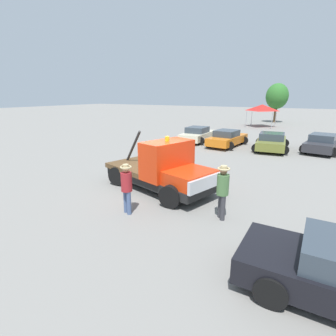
{
  "coord_description": "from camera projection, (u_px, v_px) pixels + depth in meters",
  "views": [
    {
      "loc": [
        5.88,
        -9.48,
        4.13
      ],
      "look_at": [
        0.5,
        0.0,
        1.05
      ],
      "focal_mm": 28.0,
      "sensor_mm": 36.0,
      "label": 1
    }
  ],
  "objects": [
    {
      "name": "ground_plane",
      "position": [
        158.0,
        189.0,
        11.86
      ],
      "size": [
        160.0,
        160.0,
        0.0
      ],
      "primitive_type": "plane",
      "color": "gray"
    },
    {
      "name": "tow_truck",
      "position": [
        163.0,
        170.0,
        11.36
      ],
      "size": [
        5.75,
        3.54,
        2.51
      ],
      "rotation": [
        0.0,
        0.0,
        -0.29
      ],
      "color": "black",
      "rests_on": "ground"
    },
    {
      "name": "person_near_truck",
      "position": [
        223.0,
        188.0,
        8.73
      ],
      "size": [
        0.42,
        0.42,
        1.89
      ],
      "rotation": [
        0.0,
        0.0,
        0.69
      ],
      "color": "#38383D",
      "rests_on": "ground"
    },
    {
      "name": "person_at_hood",
      "position": [
        127.0,
        185.0,
        9.15
      ],
      "size": [
        0.4,
        0.4,
        1.82
      ],
      "rotation": [
        0.0,
        0.0,
        1.2
      ],
      "color": "#475B84",
      "rests_on": "ground"
    },
    {
      "name": "parked_car_cream",
      "position": [
        198.0,
        134.0,
        23.49
      ],
      "size": [
        2.43,
        4.53,
        1.34
      ],
      "rotation": [
        0.0,
        0.0,
        1.58
      ],
      "color": "beige",
      "rests_on": "ground"
    },
    {
      "name": "parked_car_orange",
      "position": [
        227.0,
        138.0,
        21.39
      ],
      "size": [
        2.7,
        4.68,
        1.34
      ],
      "rotation": [
        0.0,
        0.0,
        1.46
      ],
      "color": "orange",
      "rests_on": "ground"
    },
    {
      "name": "parked_car_olive",
      "position": [
        271.0,
        142.0,
        19.88
      ],
      "size": [
        2.81,
        4.54,
        1.34
      ],
      "rotation": [
        0.0,
        0.0,
        1.67
      ],
      "color": "olive",
      "rests_on": "ground"
    },
    {
      "name": "parked_car_charcoal",
      "position": [
        323.0,
        143.0,
        19.32
      ],
      "size": [
        2.93,
        4.99,
        1.34
      ],
      "rotation": [
        0.0,
        0.0,
        1.41
      ],
      "color": "#2D2D33",
      "rests_on": "ground"
    },
    {
      "name": "canopy_tent_red",
      "position": [
        262.0,
        108.0,
        33.82
      ],
      "size": [
        3.19,
        3.19,
        2.85
      ],
      "color": "#9E9EA3",
      "rests_on": "ground"
    },
    {
      "name": "tree_left",
      "position": [
        277.0,
        96.0,
        38.66
      ],
      "size": [
        3.19,
        3.19,
        5.69
      ],
      "color": "brown",
      "rests_on": "ground"
    },
    {
      "name": "traffic_cone",
      "position": [
        179.0,
        157.0,
        16.67
      ],
      "size": [
        0.4,
        0.4,
        0.55
      ],
      "color": "black",
      "rests_on": "ground"
    }
  ]
}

